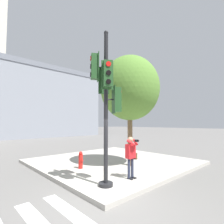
{
  "coord_description": "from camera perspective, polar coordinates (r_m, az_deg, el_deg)",
  "views": [
    {
      "loc": [
        -3.64,
        -4.16,
        2.36
      ],
      "look_at": [
        0.88,
        0.71,
        2.78
      ],
      "focal_mm": 28.0,
      "sensor_mm": 36.0,
      "label": 1
    }
  ],
  "objects": [
    {
      "name": "sidewalk_corner",
      "position": [
        10.72,
        0.14,
        -15.92
      ],
      "size": [
        8.0,
        8.0,
        0.16
      ],
      "color": "#ADA89E",
      "rests_on": "ground_plane"
    },
    {
      "name": "street_tree",
      "position": [
        9.47,
        5.81,
        7.71
      ],
      "size": [
        3.14,
        3.14,
        5.8
      ],
      "color": "brown",
      "rests_on": "sidewalk_corner"
    },
    {
      "name": "building_right",
      "position": [
        36.87,
        -22.17,
        2.34
      ],
      "size": [
        18.12,
        13.68,
        12.03
      ],
      "color": "gray",
      "rests_on": "ground_plane"
    },
    {
      "name": "ground_plane",
      "position": [
        6.01,
        -1.73,
        -26.77
      ],
      "size": [
        160.0,
        160.0,
        0.0
      ],
      "primitive_type": "plane",
      "color": "slate"
    },
    {
      "name": "fire_hydrant",
      "position": [
        8.93,
        -10.19,
        -15.17
      ],
      "size": [
        0.2,
        0.26,
        0.82
      ],
      "color": "red",
      "rests_on": "sidewalk_corner"
    },
    {
      "name": "person_photographer",
      "position": [
        7.23,
        6.23,
        -13.27
      ],
      "size": [
        0.58,
        0.54,
        1.64
      ],
      "color": "black",
      "rests_on": "sidewalk_corner"
    },
    {
      "name": "traffic_signal_pole",
      "position": [
        6.34,
        -2.08,
        6.08
      ],
      "size": [
        1.1,
        1.1,
        5.61
      ],
      "color": "black",
      "rests_on": "sidewalk_corner"
    }
  ]
}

